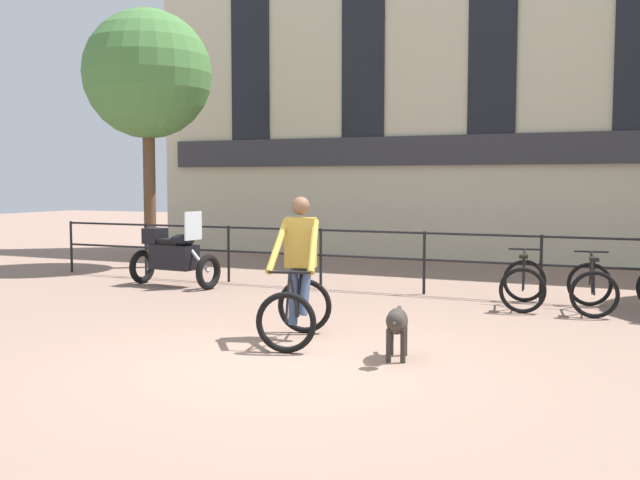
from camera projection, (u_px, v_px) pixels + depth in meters
name	position (u px, v px, depth m)	size (l,w,h in m)	color
ground_plane	(284.00, 365.00, 7.70)	(60.00, 60.00, 0.00)	#8E7060
canal_railing	(424.00, 252.00, 12.38)	(15.05, 0.05, 1.05)	black
building_facade	(495.00, 39.00, 17.31)	(18.00, 0.72, 10.36)	beige
cyclist_with_bike	(298.00, 276.00, 8.83)	(0.95, 1.30, 1.70)	black
dog	(397.00, 323.00, 7.85)	(0.35, 0.88, 0.57)	#332D28
parked_motorcycle	(173.00, 255.00, 13.31)	(1.71, 0.80, 1.35)	black
parked_bicycle_near_lamp	(524.00, 284.00, 11.12)	(0.79, 1.18, 0.86)	black
parked_bicycle_mid_left	(592.00, 287.00, 10.74)	(0.80, 1.19, 0.86)	black
tree_canalside_left	(148.00, 75.00, 15.98)	(2.74, 2.74, 5.53)	brown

